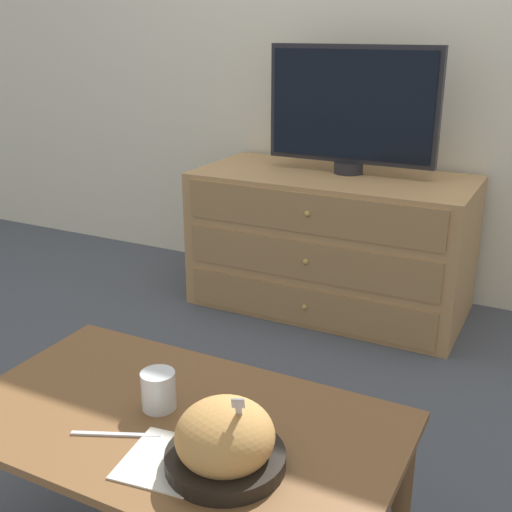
{
  "coord_description": "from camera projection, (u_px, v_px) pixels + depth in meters",
  "views": [
    {
      "loc": [
        0.79,
        -2.87,
        1.21
      ],
      "look_at": [
        0.08,
        -1.49,
        0.65
      ],
      "focal_mm": 45.0,
      "sensor_mm": 36.0,
      "label": 1
    }
  ],
  "objects": [
    {
      "name": "ground_plane",
      "position": [
        378.0,
        287.0,
        3.15
      ],
      "size": [
        12.0,
        12.0,
        0.0
      ],
      "primitive_type": "plane",
      "color": "#474C56"
    },
    {
      "name": "wall_back",
      "position": [
        400.0,
        3.0,
        2.73
      ],
      "size": [
        12.0,
        0.05,
        2.6
      ],
      "color": "silver",
      "rests_on": "ground_plane"
    },
    {
      "name": "dresser",
      "position": [
        331.0,
        242.0,
        2.85
      ],
      "size": [
        1.19,
        0.58,
        0.61
      ],
      "color": "tan",
      "rests_on": "ground_plane"
    },
    {
      "name": "tv",
      "position": [
        352.0,
        107.0,
        2.68
      ],
      "size": [
        0.74,
        0.13,
        0.53
      ],
      "color": "#232328",
      "rests_on": "dresser"
    },
    {
      "name": "coffee_table",
      "position": [
        177.0,
        439.0,
        1.42
      ],
      "size": [
        0.98,
        0.56,
        0.4
      ],
      "color": "brown",
      "rests_on": "ground_plane"
    },
    {
      "name": "takeout_bowl",
      "position": [
        225.0,
        442.0,
        1.23
      ],
      "size": [
        0.24,
        0.24,
        0.19
      ],
      "color": "black",
      "rests_on": "coffee_table"
    },
    {
      "name": "drink_cup",
      "position": [
        159.0,
        392.0,
        1.43
      ],
      "size": [
        0.08,
        0.08,
        0.09
      ],
      "color": "#9E6638",
      "rests_on": "coffee_table"
    },
    {
      "name": "napkin",
      "position": [
        168.0,
        461.0,
        1.26
      ],
      "size": [
        0.2,
        0.2,
        0.0
      ],
      "color": "silver",
      "rests_on": "coffee_table"
    },
    {
      "name": "knife",
      "position": [
        116.0,
        434.0,
        1.34
      ],
      "size": [
        0.18,
        0.09,
        0.01
      ],
      "color": "silver",
      "rests_on": "coffee_table"
    }
  ]
}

